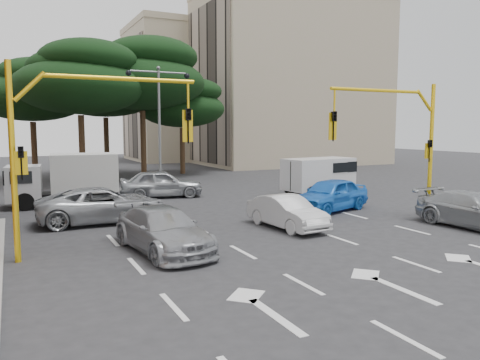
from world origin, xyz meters
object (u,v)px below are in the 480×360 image
object	(u,v)px
car_white_hatch	(287,212)
car_silver_wagon	(163,230)
car_blue_compact	(330,195)
box_truck_a	(64,180)
car_silver_cross_a	(103,205)
van_white	(319,176)
street_lamp_center	(159,106)
signal_mast_right	(402,131)
car_silver_parked	(476,210)
car_silver_cross_b	(161,183)
signal_mast_left	(76,133)

from	to	relation	value
car_white_hatch	car_silver_wagon	size ratio (longest dim) A/B	0.81
car_blue_compact	car_silver_wagon	size ratio (longest dim) A/B	0.96
car_white_hatch	box_truck_a	size ratio (longest dim) A/B	0.73
car_silver_wagon	car_silver_cross_a	distance (m)	5.77
car_white_hatch	car_blue_compact	xyz separation A→B (m)	(3.97, 2.44, 0.14)
car_blue_compact	van_white	size ratio (longest dim) A/B	1.04
street_lamp_center	signal_mast_right	bearing A→B (deg)	-64.09
street_lamp_center	box_truck_a	world-z (taller)	street_lamp_center
car_silver_wagon	car_silver_parked	bearing A→B (deg)	-16.42
box_truck_a	signal_mast_right	bearing A→B (deg)	-123.87
car_white_hatch	car_silver_cross_b	distance (m)	10.67
car_silver_cross_b	car_silver_cross_a	bearing A→B (deg)	154.86
street_lamp_center	car_silver_parked	distance (m)	19.26
signal_mast_left	van_white	world-z (taller)	signal_mast_left
street_lamp_center	car_silver_cross_b	bearing A→B (deg)	-105.66
signal_mast_right	car_silver_cross_a	distance (m)	13.37
car_silver_cross_a	street_lamp_center	bearing A→B (deg)	-28.24
car_blue_compact	car_silver_cross_a	size ratio (longest dim) A/B	0.86
car_silver_parked	box_truck_a	xyz separation A→B (m)	(-14.32, 13.23, 0.63)
car_white_hatch	van_white	world-z (taller)	van_white
car_blue_compact	box_truck_a	xyz separation A→B (m)	(-11.42, 7.44, 0.55)
signal_mast_right	van_white	size ratio (longest dim) A/B	1.34
car_silver_cross_a	box_truck_a	xyz separation A→B (m)	(-1.01, 5.41, 0.59)
signal_mast_left	car_silver_wagon	xyz separation A→B (m)	(2.52, -0.69, -3.17)
car_white_hatch	car_silver_wagon	xyz separation A→B (m)	(-5.53, -1.23, 0.06)
car_white_hatch	car_silver_cross_a	size ratio (longest dim) A/B	0.73
street_lamp_center	car_silver_wagon	world-z (taller)	street_lamp_center
car_white_hatch	van_white	size ratio (longest dim) A/B	0.89
car_silver_wagon	van_white	world-z (taller)	van_white
signal_mast_right	car_silver_wagon	size ratio (longest dim) A/B	1.22
car_silver_wagon	car_silver_cross_b	distance (m)	12.19
street_lamp_center	car_silver_parked	world-z (taller)	street_lamp_center
car_silver_cross_b	box_truck_a	distance (m)	5.42
car_silver_cross_a	car_silver_cross_b	bearing A→B (deg)	-34.22
signal_mast_left	car_silver_cross_b	distance (m)	12.89
street_lamp_center	van_white	size ratio (longest dim) A/B	1.73
car_silver_cross_a	van_white	distance (m)	13.75
signal_mast_right	car_white_hatch	size ratio (longest dim) A/B	1.51
signal_mast_right	car_silver_cross_b	bearing A→B (deg)	124.78
street_lamp_center	car_white_hatch	bearing A→B (deg)	-84.69
car_white_hatch	signal_mast_left	bearing A→B (deg)	179.11
signal_mast_right	car_silver_cross_a	xyz separation A→B (m)	(-12.00, 5.01, -3.13)
signal_mast_left	street_lamp_center	world-z (taller)	street_lamp_center
box_truck_a	street_lamp_center	bearing A→B (deg)	-55.13
street_lamp_center	car_silver_wagon	size ratio (longest dim) A/B	1.58
car_white_hatch	car_silver_parked	world-z (taller)	car_silver_parked
car_silver_wagon	signal_mast_left	bearing A→B (deg)	158.05
signal_mast_right	car_silver_parked	world-z (taller)	signal_mast_right
signal_mast_right	car_silver_wagon	bearing A→B (deg)	-176.45
car_white_hatch	car_silver_wagon	bearing A→B (deg)	-172.20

